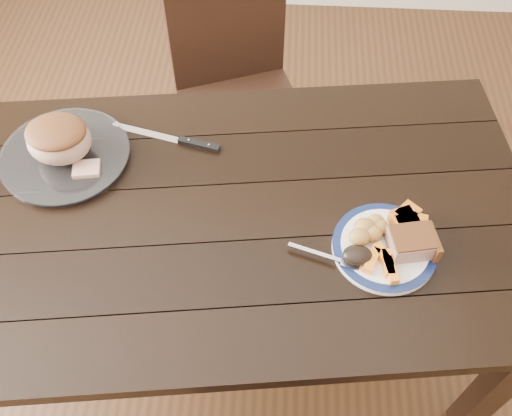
# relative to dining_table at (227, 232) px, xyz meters

# --- Properties ---
(ground) EXTENTS (4.00, 4.00, 0.00)m
(ground) POSITION_rel_dining_table_xyz_m (0.00, 0.00, -0.66)
(ground) COLOR #472B16
(ground) RESTS_ON ground
(dining_table) EXTENTS (1.70, 1.10, 0.75)m
(dining_table) POSITION_rel_dining_table_xyz_m (0.00, 0.00, 0.00)
(dining_table) COLOR black
(dining_table) RESTS_ON ground
(chair_far) EXTENTS (0.54, 0.55, 0.93)m
(chair_far) POSITION_rel_dining_table_xyz_m (-0.04, 0.73, -0.13)
(chair_far) COLOR black
(chair_far) RESTS_ON ground
(dinner_plate) EXTENTS (0.25, 0.25, 0.02)m
(dinner_plate) POSITION_rel_dining_table_xyz_m (0.40, -0.09, 0.10)
(dinner_plate) COLOR white
(dinner_plate) RESTS_ON dining_table
(plate_rim) EXTENTS (0.25, 0.25, 0.02)m
(plate_rim) POSITION_rel_dining_table_xyz_m (0.40, -0.09, 0.11)
(plate_rim) COLOR #0E1A46
(plate_rim) RESTS_ON dinner_plate
(serving_platter) EXTENTS (0.34, 0.34, 0.02)m
(serving_platter) POSITION_rel_dining_table_xyz_m (-0.45, 0.15, 0.10)
(serving_platter) COLOR white
(serving_platter) RESTS_ON dining_table
(pork_slice) EXTENTS (0.12, 0.10, 0.05)m
(pork_slice) POSITION_rel_dining_table_xyz_m (0.45, -0.09, 0.14)
(pork_slice) COLOR #A67365
(pork_slice) RESTS_ON dinner_plate
(roasted_potatoes) EXTENTS (0.10, 0.09, 0.05)m
(roasted_potatoes) POSITION_rel_dining_table_xyz_m (0.36, -0.06, 0.13)
(roasted_potatoes) COLOR gold
(roasted_potatoes) RESTS_ON dinner_plate
(carrot_batons) EXTENTS (0.08, 0.11, 0.02)m
(carrot_batons) POSITION_rel_dining_table_xyz_m (0.39, -0.14, 0.12)
(carrot_batons) COLOR orange
(carrot_batons) RESTS_ON dinner_plate
(pumpkin_wedges) EXTENTS (0.09, 0.09, 0.04)m
(pumpkin_wedges) POSITION_rel_dining_table_xyz_m (0.45, -0.03, 0.13)
(pumpkin_wedges) COLOR orange
(pumpkin_wedges) RESTS_ON dinner_plate
(dark_mushroom) EXTENTS (0.07, 0.05, 0.03)m
(dark_mushroom) POSITION_rel_dining_table_xyz_m (0.33, -0.13, 0.13)
(dark_mushroom) COLOR black
(dark_mushroom) RESTS_ON dinner_plate
(fork) EXTENTS (0.17, 0.07, 0.00)m
(fork) POSITION_rel_dining_table_xyz_m (0.26, -0.13, 0.11)
(fork) COLOR silver
(fork) RESTS_ON dinner_plate
(roast_joint) EXTENTS (0.17, 0.15, 0.11)m
(roast_joint) POSITION_rel_dining_table_xyz_m (-0.45, 0.15, 0.16)
(roast_joint) COLOR tan
(roast_joint) RESTS_ON serving_platter
(cut_slice) EXTENTS (0.08, 0.07, 0.02)m
(cut_slice) POSITION_rel_dining_table_xyz_m (-0.38, 0.10, 0.12)
(cut_slice) COLOR tan
(cut_slice) RESTS_ON serving_platter
(carving_knife) EXTENTS (0.32, 0.10, 0.01)m
(carving_knife) POSITION_rel_dining_table_xyz_m (-0.13, 0.23, 0.10)
(carving_knife) COLOR silver
(carving_knife) RESTS_ON dining_table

